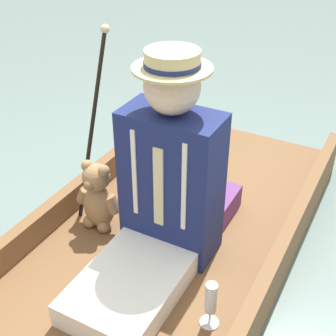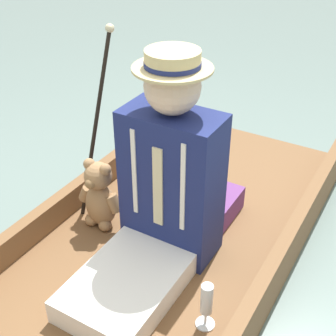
{
  "view_description": "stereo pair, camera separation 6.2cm",
  "coord_description": "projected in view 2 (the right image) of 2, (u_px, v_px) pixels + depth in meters",
  "views": [
    {
      "loc": [
        -0.82,
        1.31,
        1.61
      ],
      "look_at": [
        -0.05,
        -0.13,
        0.57
      ],
      "focal_mm": 50.0,
      "sensor_mm": 36.0,
      "label": 1
    },
    {
      "loc": [
        -0.87,
        1.28,
        1.61
      ],
      "look_at": [
        -0.05,
        -0.13,
        0.57
      ],
      "focal_mm": 50.0,
      "sensor_mm": 36.0,
      "label": 2
    }
  ],
  "objects": [
    {
      "name": "teddy_bear",
      "position": [
        100.0,
        196.0,
        2.23
      ],
      "size": [
        0.25,
        0.15,
        0.36
      ],
      "color": "#9E754C",
      "rests_on": "punt_boat"
    },
    {
      "name": "walking_cane",
      "position": [
        98.0,
        108.0,
        2.26
      ],
      "size": [
        0.04,
        0.36,
        0.89
      ],
      "color": "black",
      "rests_on": "punt_boat"
    },
    {
      "name": "punt_boat",
      "position": [
        145.0,
        269.0,
        2.12
      ],
      "size": [
        1.12,
        2.76,
        0.26
      ],
      "color": "brown",
      "rests_on": "ground_plane"
    },
    {
      "name": "ground_plane",
      "position": [
        145.0,
        281.0,
        2.16
      ],
      "size": [
        16.0,
        16.0,
        0.0
      ],
      "primitive_type": "plane",
      "color": "slate"
    },
    {
      "name": "wine_glass",
      "position": [
        207.0,
        302.0,
        1.74
      ],
      "size": [
        0.08,
        0.08,
        0.21
      ],
      "color": "silver",
      "rests_on": "punt_boat"
    },
    {
      "name": "seated_person",
      "position": [
        162.0,
        191.0,
        1.95
      ],
      "size": [
        0.42,
        0.79,
        0.93
      ],
      "rotation": [
        0.0,
        0.0,
        0.16
      ],
      "color": "white",
      "rests_on": "punt_boat"
    },
    {
      "name": "seat_cushion",
      "position": [
        199.0,
        199.0,
        2.39
      ],
      "size": [
        0.39,
        0.27,
        0.12
      ],
      "color": "#6B3875",
      "rests_on": "punt_boat"
    }
  ]
}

